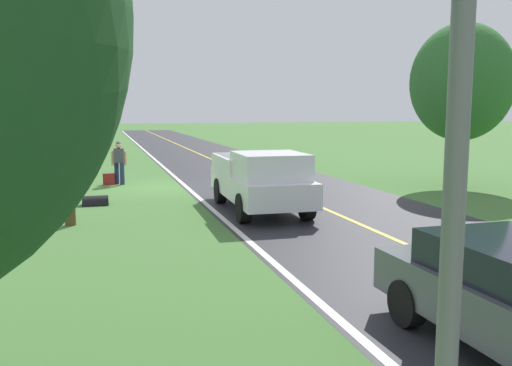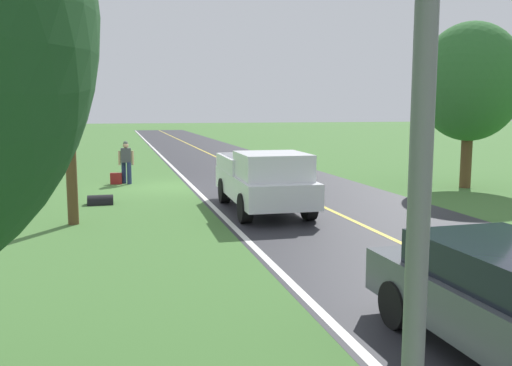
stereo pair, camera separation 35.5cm
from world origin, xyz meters
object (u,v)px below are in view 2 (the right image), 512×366
object	(u,v)px
pickup_truck_passing	(265,180)
utility_pole_roadside	(67,70)
suitcase_carried	(116,179)
tree_far_side_near	(470,82)
traffic_light_mast	(405,27)
hitchhiker_walking	(126,160)

from	to	relation	value
pickup_truck_passing	utility_pole_roadside	bearing A→B (deg)	4.70
suitcase_carried	tree_far_side_near	world-z (taller)	tree_far_side_near
traffic_light_mast	tree_far_side_near	world-z (taller)	tree_far_side_near
hitchhiker_walking	tree_far_side_near	xyz separation A→B (m)	(-12.73, 4.45, 3.06)
suitcase_carried	utility_pole_roadside	distance (m)	8.75
pickup_truck_passing	tree_far_side_near	distance (m)	9.87
suitcase_carried	tree_far_side_near	distance (m)	14.38
utility_pole_roadside	traffic_light_mast	bearing A→B (deg)	104.26
pickup_truck_passing	utility_pole_roadside	world-z (taller)	utility_pole_roadside
pickup_truck_passing	tree_far_side_near	size ratio (longest dim) A/B	0.86
hitchhiker_walking	utility_pole_roadside	xyz separation A→B (m)	(1.55, 7.88, 3.03)
tree_far_side_near	traffic_light_mast	bearing A→B (deg)	53.35
hitchhiker_walking	traffic_light_mast	bearing A→B (deg)	94.18
hitchhiker_walking	utility_pole_roadside	distance (m)	8.58
pickup_truck_passing	tree_far_side_near	xyz separation A→B (m)	(-8.89, -2.98, 3.07)
pickup_truck_passing	suitcase_carried	bearing A→B (deg)	-60.00
hitchhiker_walking	tree_far_side_near	bearing A→B (deg)	160.73
pickup_truck_passing	utility_pole_roadside	xyz separation A→B (m)	(5.39, 0.44, 3.04)
hitchhiker_walking	pickup_truck_passing	distance (m)	8.36
hitchhiker_walking	traffic_light_mast	xyz separation A→B (m)	(-1.43, 19.63, 2.57)
tree_far_side_near	hitchhiker_walking	bearing A→B (deg)	-19.27
hitchhiker_walking	tree_far_side_near	size ratio (longest dim) A/B	0.28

